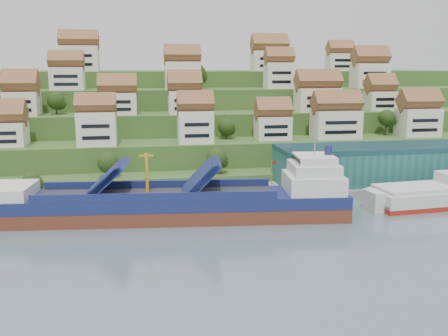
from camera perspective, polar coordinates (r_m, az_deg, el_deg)
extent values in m
plane|color=slate|center=(111.96, -2.27, -5.55)|extent=(300.00, 300.00, 0.00)
cube|color=gray|center=(129.64, 5.69, -2.71)|extent=(180.00, 14.00, 2.20)
cube|color=#2D4C1E|center=(195.11, -5.47, 2.38)|extent=(260.00, 128.00, 4.00)
cube|color=#2D4C1E|center=(199.53, -5.60, 3.60)|extent=(260.00, 118.00, 11.00)
cube|color=#2D4C1E|center=(207.00, -5.77, 4.86)|extent=(260.00, 102.00, 18.00)
cube|color=#2D4C1E|center=(214.57, -5.93, 6.03)|extent=(260.00, 86.00, 25.00)
cube|color=#2D4C1E|center=(223.26, -6.10, 7.02)|extent=(260.00, 68.00, 31.00)
cube|color=silver|center=(152.45, -23.81, 3.56)|extent=(11.82, 8.57, 6.60)
cube|color=silver|center=(144.72, -14.34, 4.37)|extent=(10.70, 7.03, 9.45)
cube|color=silver|center=(145.34, -3.29, 4.72)|extent=(9.93, 7.62, 9.31)
cube|color=silver|center=(153.07, 5.58, 4.58)|extent=(10.25, 7.73, 6.96)
cube|color=silver|center=(158.48, 12.65, 4.89)|extent=(14.20, 8.26, 8.57)
cube|color=silver|center=(171.09, 21.29, 4.89)|extent=(12.20, 8.31, 8.77)
cube|color=silver|center=(166.07, -22.06, 6.83)|extent=(9.91, 8.98, 7.31)
cube|color=silver|center=(161.52, -12.01, 7.21)|extent=(11.50, 7.90, 6.79)
cube|color=silver|center=(160.77, -4.51, 7.50)|extent=(10.23, 8.56, 7.27)
cube|color=silver|center=(171.82, 10.63, 7.68)|extent=(14.33, 8.18, 7.75)
cube|color=silver|center=(181.61, 17.36, 7.34)|extent=(9.40, 8.04, 6.44)
cube|color=silver|center=(177.74, -17.47, 9.70)|extent=(10.94, 7.30, 7.59)
cube|color=silver|center=(176.78, -4.76, 10.48)|extent=(11.99, 7.79, 9.45)
cube|color=silver|center=(182.18, 6.28, 10.44)|extent=(9.73, 7.14, 9.18)
cube|color=silver|center=(195.73, 16.29, 10.09)|extent=(12.42, 8.47, 8.92)
cube|color=silver|center=(194.62, -16.17, 11.90)|extent=(13.57, 7.51, 9.22)
cube|color=silver|center=(200.84, 5.18, 12.07)|extent=(13.50, 8.73, 7.79)
cube|color=silver|center=(212.95, 13.09, 11.68)|extent=(10.17, 7.05, 6.93)
ellipsoid|color=#264115|center=(136.07, -0.83, 1.12)|extent=(5.75, 5.75, 5.75)
ellipsoid|color=#264115|center=(135.10, -13.14, 0.61)|extent=(5.56, 5.56, 5.56)
ellipsoid|color=#264115|center=(164.41, 14.46, 4.88)|extent=(4.48, 4.48, 4.48)
ellipsoid|color=#264115|center=(169.23, 18.09, 5.48)|extent=(5.30, 5.30, 5.30)
ellipsoid|color=#264115|center=(153.14, 0.26, 4.71)|extent=(5.13, 5.13, 5.13)
ellipsoid|color=#264115|center=(175.25, 8.99, 8.16)|extent=(5.49, 5.49, 5.49)
ellipsoid|color=#264115|center=(171.00, -23.70, 7.09)|extent=(6.34, 6.34, 6.34)
ellipsoid|color=#264115|center=(166.57, -18.66, 7.29)|extent=(5.45, 5.45, 5.45)
ellipsoid|color=#264115|center=(180.53, -3.18, 10.73)|extent=(7.00, 7.00, 7.00)
ellipsoid|color=#264115|center=(188.75, 5.80, 10.51)|extent=(5.07, 5.07, 5.07)
ellipsoid|color=#264115|center=(186.99, 6.07, 10.06)|extent=(4.19, 4.19, 4.19)
ellipsoid|color=#264115|center=(131.00, -21.12, -1.44)|extent=(4.73, 4.73, 4.73)
cube|color=#225E5B|center=(141.77, 18.11, 0.53)|extent=(60.00, 15.00, 10.00)
cylinder|color=gray|center=(123.26, 5.45, -1.02)|extent=(0.16, 0.16, 8.00)
cube|color=maroon|center=(122.68, 5.75, 0.64)|extent=(1.20, 0.05, 0.80)
cube|color=#5D2A1C|center=(110.51, -6.55, -5.31)|extent=(79.85, 19.64, 5.07)
cube|color=navy|center=(109.59, -6.59, -3.63)|extent=(79.86, 19.77, 2.64)
cube|color=silver|center=(115.48, -23.46, -2.44)|extent=(11.19, 12.47, 2.64)
cube|color=#262628|center=(109.37, -7.67, -2.97)|extent=(51.43, 15.12, 0.30)
cube|color=navy|center=(109.86, -13.53, -1.28)|extent=(8.62, 11.86, 7.01)
cube|color=navy|center=(108.34, -2.90, -1.15)|extent=(8.25, 11.83, 7.41)
cylinder|color=gold|center=(108.50, -8.80, -0.70)|extent=(0.77, 0.77, 9.12)
cube|color=silver|center=(112.04, 10.18, -1.69)|extent=(13.21, 12.66, 4.05)
cube|color=silver|center=(111.35, 10.24, -0.06)|extent=(11.07, 11.26, 2.53)
cube|color=silver|center=(110.95, 10.28, 1.01)|extent=(8.94, 9.85, 1.82)
cylinder|color=navy|center=(111.41, 11.83, 2.00)|extent=(1.77, 1.77, 2.23)
cube|color=maroon|center=(129.96, 22.55, -3.76)|extent=(29.47, 12.89, 2.49)
cube|color=silver|center=(129.46, 22.62, -2.86)|extent=(29.48, 13.00, 3.06)
cube|color=silver|center=(129.02, 22.69, -2.04)|extent=(27.95, 11.72, 1.15)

